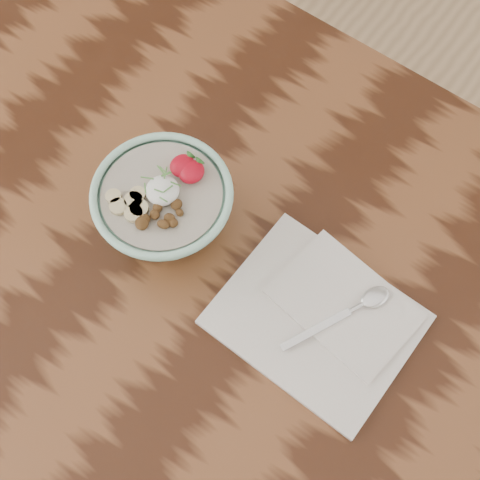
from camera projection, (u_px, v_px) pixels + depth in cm
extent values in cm
cube|color=#371A0D|center=(253.00, 305.00, 89.92)|extent=(160.00, 90.00, 4.00)
cylinder|color=#4C2D19|center=(92.00, 57.00, 153.71)|extent=(7.00, 7.00, 71.00)
cylinder|color=#A1D9C2|center=(169.00, 226.00, 91.92)|extent=(7.96, 7.96, 1.14)
torus|color=#A1D9C2|center=(161.00, 194.00, 83.43)|extent=(18.11, 18.11, 1.04)
cylinder|color=#C1B2A0|center=(162.00, 196.00, 83.95)|extent=(15.36, 15.36, 0.95)
ellipsoid|color=white|center=(163.00, 190.00, 82.82)|extent=(4.22, 4.22, 2.32)
ellipsoid|color=#B3081A|center=(191.00, 172.00, 83.83)|extent=(3.17, 3.48, 1.74)
cone|color=#286623|center=(198.00, 163.00, 84.02)|extent=(1.40, 1.03, 1.52)
ellipsoid|color=#B3081A|center=(182.00, 166.00, 84.21)|extent=(3.10, 3.41, 1.71)
cone|color=#286623|center=(189.00, 157.00, 84.39)|extent=(1.40, 1.03, 1.52)
cylinder|color=#CCB886|center=(113.00, 197.00, 82.93)|extent=(1.98, 1.98, 0.70)
cylinder|color=#CCB886|center=(139.00, 209.00, 82.25)|extent=(2.34, 2.34, 0.70)
cylinder|color=#CCB886|center=(138.00, 194.00, 83.07)|extent=(2.02, 2.02, 0.70)
cylinder|color=#CCB886|center=(134.00, 201.00, 82.70)|extent=(2.37, 2.37, 0.70)
cylinder|color=#CCB886|center=(118.00, 207.00, 82.36)|extent=(2.23, 2.23, 0.70)
cylinder|color=#CCB886|center=(134.00, 213.00, 81.98)|extent=(2.36, 2.36, 0.70)
ellipsoid|color=brown|center=(163.00, 224.00, 81.19)|extent=(1.89, 1.57, 1.09)
ellipsoid|color=brown|center=(155.00, 214.00, 81.83)|extent=(1.87, 1.86, 1.09)
ellipsoid|color=brown|center=(173.00, 223.00, 81.41)|extent=(1.47, 1.46, 1.00)
ellipsoid|color=brown|center=(169.00, 218.00, 81.62)|extent=(1.81, 1.72, 1.14)
ellipsoid|color=brown|center=(176.00, 204.00, 82.33)|extent=(1.52, 1.64, 0.80)
ellipsoid|color=brown|center=(142.00, 223.00, 81.16)|extent=(2.52, 2.53, 1.35)
ellipsoid|color=brown|center=(158.00, 207.00, 82.21)|extent=(1.79, 1.86, 0.92)
ellipsoid|color=brown|center=(180.00, 213.00, 82.03)|extent=(1.39, 1.28, 0.78)
ellipsoid|color=brown|center=(145.00, 219.00, 81.52)|extent=(1.91, 1.95, 1.14)
cylinder|color=#4D8B3B|center=(168.00, 189.00, 81.56)|extent=(0.51, 1.44, 0.23)
cylinder|color=#4D8B3B|center=(166.00, 173.00, 82.48)|extent=(0.97, 1.59, 0.24)
cylinder|color=#4D8B3B|center=(166.00, 174.00, 82.39)|extent=(0.88, 1.24, 0.23)
cylinder|color=#4D8B3B|center=(145.00, 188.00, 81.60)|extent=(1.16, 1.17, 0.23)
cylinder|color=#4D8B3B|center=(147.00, 178.00, 82.18)|extent=(1.60, 0.88, 0.24)
cylinder|color=#4D8B3B|center=(163.00, 170.00, 82.63)|extent=(1.37, 0.51, 0.23)
cylinder|color=#4D8B3B|center=(176.00, 184.00, 81.84)|extent=(1.44, 0.44, 0.23)
cylinder|color=#4D8B3B|center=(159.00, 191.00, 81.45)|extent=(1.18, 0.46, 0.22)
cylinder|color=#4D8B3B|center=(166.00, 174.00, 82.41)|extent=(0.73, 1.22, 0.22)
cylinder|color=#4D8B3B|center=(161.00, 170.00, 82.64)|extent=(1.56, 0.67, 0.23)
cylinder|color=#4D8B3B|center=(163.00, 200.00, 80.96)|extent=(1.19, 0.23, 0.22)
cube|color=silver|center=(316.00, 320.00, 86.53)|extent=(24.77, 20.18, 0.94)
cube|color=silver|center=(344.00, 304.00, 86.62)|extent=(19.19, 14.31, 0.56)
cube|color=silver|center=(316.00, 330.00, 84.77)|extent=(5.16, 9.61, 0.31)
cylinder|color=silver|center=(358.00, 306.00, 85.87)|extent=(1.68, 2.66, 0.62)
ellipsoid|color=silver|center=(375.00, 297.00, 86.27)|extent=(4.16, 4.81, 0.84)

